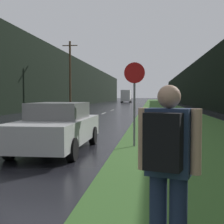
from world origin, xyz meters
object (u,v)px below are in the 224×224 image
Objects in this scene: stop_sign at (134,95)px; car_passing_near at (57,127)px; hitchhiker_with_backpack at (168,164)px; delivery_truck at (126,96)px.

stop_sign is 0.59× the size of car_passing_near.
car_passing_near is at bearing 132.77° from hitchhiker_with_backpack.
stop_sign is 0.40× the size of delivery_truck.
hitchhiker_with_backpack is at bearing 115.55° from car_passing_near.
hitchhiker_with_backpack is (0.68, -7.27, -0.69)m from stop_sign.
hitchhiker_with_backpack is 0.25× the size of delivery_truck.
hitchhiker_with_backpack is 78.80m from delivery_truck.
stop_sign is 71.49m from delivery_truck.
delivery_truck is at bearing 111.89° from hitchhiker_with_backpack.
hitchhiker_with_backpack reaches higher than car_passing_near.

